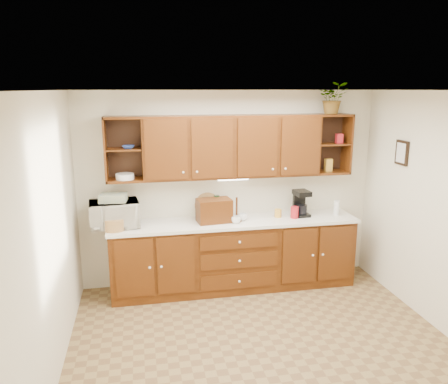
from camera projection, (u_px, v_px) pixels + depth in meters
name	position (u px, v px, depth m)	size (l,w,h in m)	color
floor	(264.00, 346.00, 4.54)	(4.00, 4.00, 0.00)	olive
ceiling	(270.00, 90.00, 3.94)	(4.00, 4.00, 0.00)	white
back_wall	(230.00, 188.00, 5.91)	(4.00, 4.00, 0.00)	beige
left_wall	(49.00, 241.00, 3.87)	(3.50, 3.50, 0.00)	beige
right_wall	(448.00, 216.00, 4.62)	(3.50, 3.50, 0.00)	beige
base_cabinets	(234.00, 255.00, 5.82)	(3.20, 0.60, 0.90)	#361706
countertop	(234.00, 222.00, 5.70)	(3.24, 0.64, 0.04)	silver
upper_cabinets	(233.00, 146.00, 5.62)	(3.20, 0.33, 0.80)	#361706
undercabinet_light	(233.00, 179.00, 5.67)	(0.40, 0.05, 0.03)	white
framed_picture	(402.00, 153.00, 5.34)	(0.03, 0.24, 0.30)	black
wicker_basket	(114.00, 225.00, 5.28)	(0.25, 0.25, 0.14)	#9F7142
microwave	(114.00, 214.00, 5.39)	(0.59, 0.40, 0.33)	beige
towel_stack	(113.00, 198.00, 5.35)	(0.32, 0.24, 0.10)	tan
wine_bottle	(217.00, 207.00, 5.75)	(0.08, 0.08, 0.31)	black
woven_tray	(208.00, 217.00, 5.82)	(0.34, 0.34, 0.02)	#9F7142
bread_box	(214.00, 211.00, 5.60)	(0.43, 0.27, 0.30)	#361706
mug_tree	(237.00, 218.00, 5.64)	(0.29, 0.29, 0.32)	#361706
canister_red	(294.00, 212.00, 5.78)	(0.10, 0.10, 0.15)	#AE1920
canister_white	(337.00, 208.00, 5.91)	(0.08, 0.08, 0.20)	white
canister_yellow	(278.00, 213.00, 5.83)	(0.09, 0.09, 0.11)	gold
coffee_maker	(301.00, 203.00, 5.89)	(0.20, 0.25, 0.35)	black
bowl_stack	(128.00, 147.00, 5.33)	(0.16, 0.16, 0.04)	#294397
plate_stack	(125.00, 176.00, 5.41)	(0.23, 0.23, 0.07)	white
pantry_box_yellow	(328.00, 165.00, 5.93)	(0.09, 0.07, 0.17)	gold
pantry_box_red	(339.00, 139.00, 5.84)	(0.09, 0.07, 0.13)	#AE1920
potted_plant	(333.00, 98.00, 5.69)	(0.37, 0.32, 0.41)	#999999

